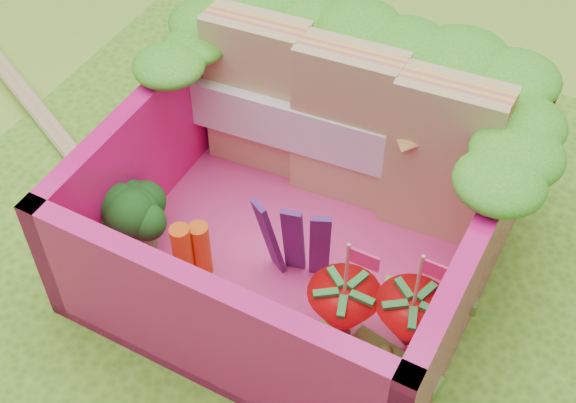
{
  "coord_description": "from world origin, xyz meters",
  "views": [
    {
      "loc": [
        0.96,
        -1.73,
        2.37
      ],
      "look_at": [
        0.06,
        -0.06,
        0.28
      ],
      "focal_mm": 50.0,
      "sensor_mm": 36.0,
      "label": 1
    }
  ],
  "objects_px": {
    "sandwich_stack": "(348,126)",
    "strawberry_right": "(410,325)",
    "broccoli": "(134,214)",
    "bento_box": "(304,203)",
    "strawberry_left": "(343,313)",
    "chopsticks": "(58,136)"
  },
  "relations": [
    {
      "from": "broccoli",
      "to": "strawberry_left",
      "type": "height_order",
      "value": "strawberry_left"
    },
    {
      "from": "bento_box",
      "to": "sandwich_stack",
      "type": "bearing_deg",
      "value": 89.16
    },
    {
      "from": "sandwich_stack",
      "to": "chopsticks",
      "type": "xyz_separation_m",
      "value": [
        -1.2,
        -0.28,
        -0.35
      ]
    },
    {
      "from": "bento_box",
      "to": "broccoli",
      "type": "bearing_deg",
      "value": -150.72
    },
    {
      "from": "sandwich_stack",
      "to": "bento_box",
      "type": "bearing_deg",
      "value": -90.84
    },
    {
      "from": "broccoli",
      "to": "bento_box",
      "type": "bearing_deg",
      "value": 29.28
    },
    {
      "from": "sandwich_stack",
      "to": "strawberry_left",
      "type": "bearing_deg",
      "value": -65.0
    },
    {
      "from": "strawberry_right",
      "to": "chopsticks",
      "type": "height_order",
      "value": "strawberry_right"
    },
    {
      "from": "sandwich_stack",
      "to": "strawberry_right",
      "type": "height_order",
      "value": "sandwich_stack"
    },
    {
      "from": "broccoli",
      "to": "strawberry_right",
      "type": "height_order",
      "value": "strawberry_right"
    },
    {
      "from": "strawberry_left",
      "to": "strawberry_right",
      "type": "relative_size",
      "value": 0.99
    },
    {
      "from": "strawberry_left",
      "to": "chopsticks",
      "type": "bearing_deg",
      "value": 167.16
    },
    {
      "from": "broccoli",
      "to": "chopsticks",
      "type": "height_order",
      "value": "broccoli"
    },
    {
      "from": "broccoli",
      "to": "sandwich_stack",
      "type": "bearing_deg",
      "value": 49.78
    },
    {
      "from": "bento_box",
      "to": "strawberry_right",
      "type": "bearing_deg",
      "value": -24.45
    },
    {
      "from": "sandwich_stack",
      "to": "strawberry_right",
      "type": "relative_size",
      "value": 2.5
    },
    {
      "from": "sandwich_stack",
      "to": "chopsticks",
      "type": "relative_size",
      "value": 0.65
    },
    {
      "from": "bento_box",
      "to": "broccoli",
      "type": "height_order",
      "value": "bento_box"
    },
    {
      "from": "bento_box",
      "to": "strawberry_right",
      "type": "height_order",
      "value": "bento_box"
    },
    {
      "from": "chopsticks",
      "to": "strawberry_left",
      "type": "bearing_deg",
      "value": -12.84
    },
    {
      "from": "chopsticks",
      "to": "bento_box",
      "type": "bearing_deg",
      "value": -2.5
    },
    {
      "from": "bento_box",
      "to": "sandwich_stack",
      "type": "xyz_separation_m",
      "value": [
        0.0,
        0.33,
        0.1
      ]
    }
  ]
}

